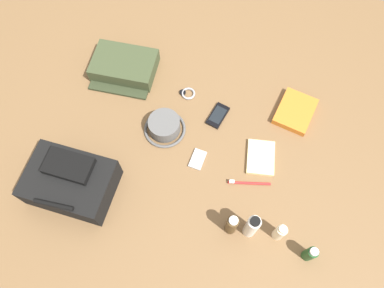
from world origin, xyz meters
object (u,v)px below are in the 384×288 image
Objects in this scene: bucket_hat at (164,126)px; cell_phone at (218,116)px; media_player at (198,159)px; wristwatch at (188,93)px; backpack at (71,182)px; notepad at (261,157)px; paperback_novel at (295,112)px; toothbrush at (247,183)px; toothpaste_tube at (252,226)px; shampoo_bottle at (310,254)px; cologne_bottle at (232,225)px; lotion_bottle at (280,232)px; toiletry_pouch at (124,67)px.

bucket_hat reaches higher than cell_phone.
media_player and wristwatch have the same top height.
backpack reaches higher than notepad.
paperback_novel is at bearing -165.05° from cell_phone.
paperback_novel is at bearing -113.26° from toothbrush.
media_player is 0.61× the size of notepad.
toothpaste_tube reaches higher than backpack.
toothbrush is (-0.21, 0.06, 0.00)m from media_player.
cologne_bottle reaches higher than shampoo_bottle.
lotion_bottle reaches higher than wristwatch.
wristwatch is at bearing -49.17° from lotion_bottle.
bucket_hat is 0.20m from media_player.
paperback_novel is at bearing -121.00° from notepad.
bucket_hat reaches higher than notepad.
cologne_bottle is (-0.59, 0.61, 0.03)m from toiletry_pouch.
toiletry_pouch reaches higher than media_player.
backpack is 3.69× the size of media_player.
shampoo_bottle is 1.47× the size of wristwatch.
backpack is 0.58m from toiletry_pouch.
shampoo_bottle reaches higher than paperback_novel.
toiletry_pouch is 1.87× the size of notepad.
toothbrush is at bearing -41.67° from shampoo_bottle.
wristwatch is at bearing 168.91° from toiletry_pouch.
notepad is at bearing 155.87° from toiletry_pouch.
toothpaste_tube is 1.01× the size of toothbrush.
shampoo_bottle reaches higher than cell_phone.
media_player is at bearing 110.00° from wristwatch.
shampoo_bottle is 0.82m from wristwatch.
backpack is 0.68m from toothbrush.
backpack is 0.66m from cell_phone.
shampoo_bottle is 0.55m from media_player.
wristwatch is at bearing -45.48° from shampoo_bottle.
media_player is at bearing -31.55° from shampoo_bottle.
toothbrush is at bearing 131.80° from wristwatch.
media_player is (0.37, 0.30, -0.01)m from paperback_novel.
cologne_bottle is (0.18, 0.01, 0.01)m from lotion_bottle.
paperback_novel is 1.44× the size of notepad.
toothbrush is (-0.66, -0.16, -0.06)m from backpack.
notepad is (-0.21, 0.16, 0.00)m from cell_phone.
toiletry_pouch is 3.94× the size of wristwatch.
paperback_novel reaches higher than notepad.
shampoo_bottle is 0.61× the size of toothpaste_tube.
backpack is at bearing 25.77° from media_player.
notepad is at bearing 143.05° from cell_phone.
lotion_bottle reaches higher than toiletry_pouch.
toothpaste_tube reaches higher than shampoo_bottle.
shampoo_bottle is at bearing 155.73° from lotion_bottle.
bucket_hat reaches higher than media_player.
cell_phone is at bearing -55.60° from lotion_bottle.
cell_phone is 0.86× the size of notepad.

